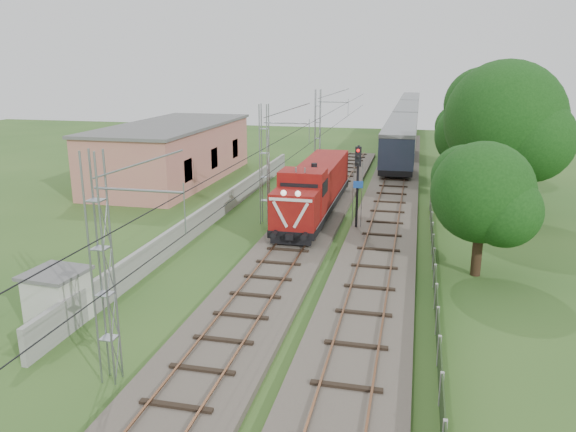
% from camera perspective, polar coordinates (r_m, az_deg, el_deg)
% --- Properties ---
extents(ground, '(140.00, 140.00, 0.00)m').
position_cam_1_polar(ground, '(26.57, -2.94, -8.17)').
color(ground, '#2C531F').
rests_on(ground, ground).
extents(track_main, '(4.20, 70.00, 0.45)m').
position_cam_1_polar(track_main, '(32.84, 0.40, -3.12)').
color(track_main, '#6B6054').
rests_on(track_main, ground).
extents(track_side, '(4.20, 80.00, 0.45)m').
position_cam_1_polar(track_side, '(44.66, 10.37, 1.65)').
color(track_side, '#6B6054').
rests_on(track_side, ground).
extents(catenary, '(3.31, 70.00, 8.00)m').
position_cam_1_polar(catenary, '(37.29, -2.33, 5.25)').
color(catenary, gray).
rests_on(catenary, ground).
extents(boundary_wall, '(0.25, 40.00, 1.50)m').
position_cam_1_polar(boundary_wall, '(39.07, -7.31, 0.65)').
color(boundary_wall, '#9E9E99').
rests_on(boundary_wall, ground).
extents(station_building, '(8.40, 20.40, 5.22)m').
position_cam_1_polar(station_building, '(52.76, -11.60, 6.40)').
color(station_building, '#BE6D66').
rests_on(station_building, ground).
extents(fence, '(0.12, 32.00, 1.20)m').
position_cam_1_polar(fence, '(28.25, 14.68, -5.90)').
color(fence, black).
rests_on(fence, ground).
extents(locomotive, '(2.78, 15.86, 4.03)m').
position_cam_1_polar(locomotive, '(39.29, 2.76, 2.89)').
color(locomotive, black).
rests_on(locomotive, ground).
extents(coach_rake, '(3.23, 72.00, 3.73)m').
position_cam_1_polar(coach_rake, '(86.58, 11.97, 9.82)').
color(coach_rake, black).
rests_on(coach_rake, ground).
extents(signal_post, '(0.62, 0.48, 5.59)m').
position_cam_1_polar(signal_post, '(35.60, 7.10, 4.32)').
color(signal_post, black).
rests_on(signal_post, ground).
extents(relay_hut, '(2.44, 2.44, 2.33)m').
position_cam_1_polar(relay_hut, '(25.41, -22.37, -7.65)').
color(relay_hut, beige).
rests_on(relay_hut, ground).
extents(tree_a, '(5.33, 5.07, 6.91)m').
position_cam_1_polar(tree_a, '(29.43, 19.29, 2.15)').
color(tree_a, '#3C2318').
rests_on(tree_a, ground).
extents(tree_b, '(8.35, 7.96, 10.83)m').
position_cam_1_polar(tree_b, '(40.70, 21.28, 8.94)').
color(tree_b, '#3C2318').
rests_on(tree_b, ground).
extents(tree_c, '(5.83, 5.55, 7.56)m').
position_cam_1_polar(tree_c, '(48.63, 18.01, 7.70)').
color(tree_c, '#3C2318').
rests_on(tree_c, ground).
extents(tree_d, '(6.67, 6.36, 8.65)m').
position_cam_1_polar(tree_d, '(58.19, 20.62, 9.30)').
color(tree_d, '#3C2318').
rests_on(tree_d, ground).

